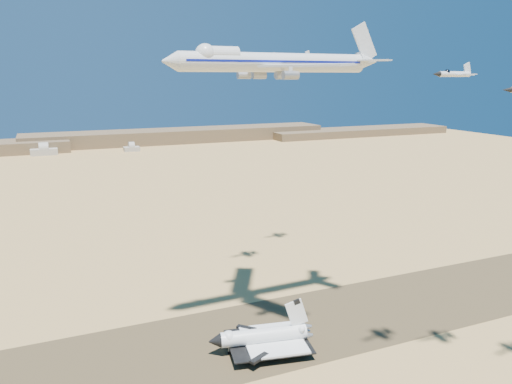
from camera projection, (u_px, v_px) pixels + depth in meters
name	position (u px, v px, depth m)	size (l,w,h in m)	color
ground	(246.00, 338.00, 177.10)	(1200.00, 1200.00, 0.00)	tan
runway	(246.00, 338.00, 177.09)	(600.00, 50.00, 0.06)	brown
ridgeline	(144.00, 139.00, 672.46)	(960.00, 90.00, 18.00)	brown
hangars	(40.00, 152.00, 579.68)	(200.50, 29.50, 30.00)	#A59E92
shuttle	(263.00, 337.00, 168.09)	(35.77, 26.11, 17.61)	white
carrier_747	(269.00, 62.00, 161.01)	(77.74, 60.35, 19.39)	silver
crew_a	(287.00, 356.00, 163.71)	(0.64, 0.42, 1.76)	orange
crew_b	(290.00, 353.00, 165.33)	(0.89, 0.52, 1.84)	orange
crew_c	(293.00, 352.00, 166.17)	(1.03, 0.53, 1.76)	orange
chase_jet_a	(454.00, 74.00, 129.13)	(15.24, 8.55, 3.82)	silver
chase_jet_d	(261.00, 60.00, 207.08)	(16.55, 9.03, 4.12)	silver
chase_jet_e	(298.00, 57.00, 236.58)	(15.63, 8.54, 3.89)	silver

